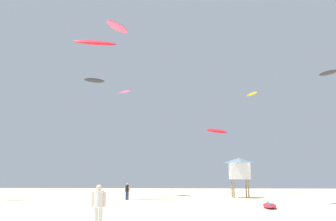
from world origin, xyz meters
name	(u,v)px	position (x,y,z in m)	size (l,w,h in m)	color
person_foreground	(99,203)	(-2.11, 3.84, 1.03)	(0.59, 0.40, 1.77)	silver
person_midground	(127,190)	(-4.18, 22.69, 0.92)	(0.49, 0.35, 1.57)	navy
kite_grounded_near	(269,205)	(7.20, 14.51, 0.18)	(1.26, 3.17, 0.37)	red
lifeguard_tower	(239,168)	(7.01, 26.98, 3.05)	(2.30, 2.30, 4.15)	#8C704C
kite_aloft_0	(118,27)	(-7.05, 29.75, 20.69)	(2.94, 4.25, 0.83)	#E5598C
kite_aloft_2	(125,92)	(-5.99, 29.99, 12.33)	(2.01, 1.67, 0.40)	#E5598C
kite_aloft_4	(94,80)	(-11.39, 35.70, 15.47)	(2.92, 2.07, 0.65)	#2D2D33
kite_aloft_5	(328,73)	(17.94, 28.97, 14.00)	(2.00, 2.39, 0.53)	#2D2D33
kite_aloft_6	(95,43)	(-7.88, 22.84, 15.81)	(4.62, 2.39, 1.02)	red
kite_aloft_7	(252,94)	(11.24, 40.50, 14.37)	(1.76, 2.86, 0.37)	yellow
kite_aloft_8	(217,131)	(6.03, 41.99, 9.04)	(4.03, 3.57, 0.98)	red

